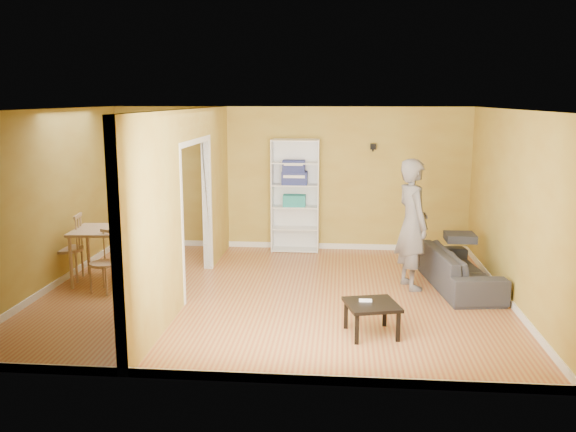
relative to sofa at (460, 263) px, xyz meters
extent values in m
plane|color=#AC8046|center=(-2.70, -0.54, -0.37)|extent=(6.50, 6.50, 0.00)
plane|color=white|center=(-2.70, -0.54, 2.23)|extent=(6.50, 6.50, 0.00)
plane|color=#BAA749|center=(-2.70, 2.21, 0.93)|extent=(6.50, 0.00, 6.50)
plane|color=#BAA749|center=(-2.70, -3.29, 0.93)|extent=(6.50, 0.00, 6.50)
plane|color=#BAA749|center=(-5.95, -0.54, 0.93)|extent=(0.00, 5.50, 5.50)
plane|color=#BAA749|center=(0.55, -0.54, 0.93)|extent=(0.00, 5.50, 5.50)
cube|color=black|center=(-1.20, 2.15, 1.53)|extent=(0.10, 0.10, 0.10)
imported|color=#2A2A32|center=(0.00, 0.00, 0.00)|extent=(2.05, 1.09, 0.74)
imported|color=slate|center=(-0.72, -0.04, 0.75)|extent=(0.97, 0.86, 2.24)
cube|color=white|center=(-2.99, 2.01, 0.64)|extent=(0.02, 0.37, 2.03)
cube|color=white|center=(-2.16, 2.01, 0.64)|extent=(0.02, 0.37, 2.03)
cube|color=white|center=(-2.58, 2.19, 0.64)|extent=(0.85, 0.02, 2.03)
cube|color=white|center=(-2.58, 2.01, -0.35)|extent=(0.81, 0.37, 0.02)
cube|color=white|center=(-2.58, 2.01, 0.05)|extent=(0.81, 0.37, 0.02)
cube|color=white|center=(-2.58, 2.01, 0.44)|extent=(0.81, 0.37, 0.02)
cube|color=white|center=(-2.58, 2.01, 0.84)|extent=(0.81, 0.37, 0.02)
cube|color=white|center=(-2.58, 2.01, 1.24)|extent=(0.81, 0.37, 0.02)
cube|color=white|center=(-2.58, 2.01, 1.64)|extent=(0.81, 0.37, 0.02)
cube|color=#208D65|center=(-2.59, 2.01, 0.56)|extent=(0.40, 0.26, 0.20)
cube|color=navy|center=(-2.59, 2.01, 0.97)|extent=(0.45, 0.30, 0.23)
cube|color=navy|center=(-2.60, 2.01, 1.16)|extent=(0.40, 0.26, 0.20)
cube|color=black|center=(-1.37, -1.95, 0.00)|extent=(0.59, 0.59, 0.04)
cube|color=black|center=(-1.62, -2.19, -0.20)|extent=(0.05, 0.05, 0.35)
cube|color=black|center=(-1.13, -2.19, -0.20)|extent=(0.05, 0.05, 0.35)
cube|color=black|center=(-1.62, -1.70, -0.20)|extent=(0.05, 0.05, 0.35)
cube|color=black|center=(-1.13, -1.70, -0.20)|extent=(0.05, 0.05, 0.35)
cube|color=white|center=(-1.44, -1.90, 0.03)|extent=(0.15, 0.04, 0.03)
cube|color=tan|center=(-5.09, -0.12, 0.42)|extent=(1.31, 0.87, 0.04)
cylinder|color=tan|center=(-5.69, -0.50, 0.02)|extent=(0.05, 0.05, 0.78)
cylinder|color=tan|center=(-4.49, -0.50, 0.02)|extent=(0.05, 0.05, 0.78)
cylinder|color=tan|center=(-5.69, 0.26, 0.02)|extent=(0.05, 0.05, 0.78)
cylinder|color=tan|center=(-4.49, 0.26, 0.02)|extent=(0.05, 0.05, 0.78)
camera|label=1|loc=(-1.75, -8.81, 2.38)|focal=38.00mm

